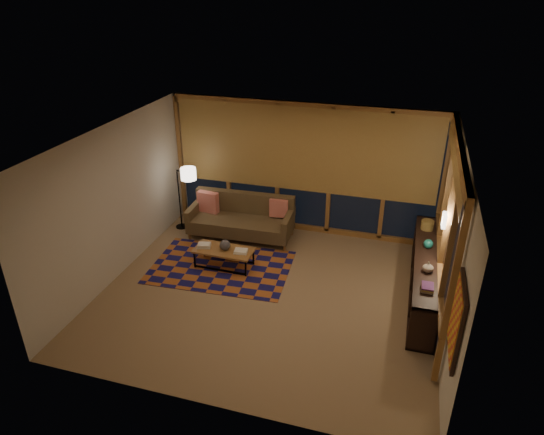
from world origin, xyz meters
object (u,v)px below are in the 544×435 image
(sofa, at_px, (241,218))
(floor_lamp, at_px, (179,197))
(coffee_table, at_px, (224,258))
(bookshelf, at_px, (424,275))

(sofa, bearing_deg, floor_lamp, 175.12)
(coffee_table, bearing_deg, sofa, 95.13)
(sofa, bearing_deg, coffee_table, -88.09)
(coffee_table, bearing_deg, floor_lamp, 141.11)
(sofa, distance_m, floor_lamp, 1.40)
(bookshelf, bearing_deg, floor_lamp, 167.73)
(sofa, height_order, bookshelf, sofa)
(sofa, height_order, floor_lamp, floor_lamp)
(floor_lamp, height_order, bookshelf, floor_lamp)
(floor_lamp, xyz_separation_m, bookshelf, (4.97, -1.08, -0.34))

